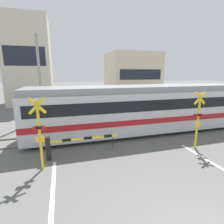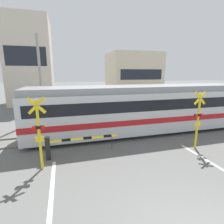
% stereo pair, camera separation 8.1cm
% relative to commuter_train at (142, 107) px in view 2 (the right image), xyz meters
% --- Properties ---
extents(rail_track_near, '(50.00, 0.10, 0.08)m').
position_rel_commuter_train_xyz_m(rail_track_near, '(-2.25, -0.72, -1.63)').
color(rail_track_near, '#6B6051').
rests_on(rail_track_near, ground_plane).
extents(rail_track_far, '(50.00, 0.10, 0.08)m').
position_rel_commuter_train_xyz_m(rail_track_far, '(-2.25, 0.72, -1.63)').
color(rail_track_far, '#6B6051').
rests_on(rail_track_far, ground_plane).
extents(commuter_train, '(14.73, 3.06, 3.11)m').
position_rel_commuter_train_xyz_m(commuter_train, '(0.00, 0.00, 0.00)').
color(commuter_train, silver).
rests_on(commuter_train, ground_plane).
extents(crossing_barrier_near, '(3.41, 0.20, 1.10)m').
position_rel_commuter_train_xyz_m(crossing_barrier_near, '(-5.05, -2.58, -0.97)').
color(crossing_barrier_near, black).
rests_on(crossing_barrier_near, ground_plane).
extents(crossing_barrier_far, '(3.41, 0.20, 1.10)m').
position_rel_commuter_train_xyz_m(crossing_barrier_far, '(0.56, 3.09, -0.97)').
color(crossing_barrier_far, black).
rests_on(crossing_barrier_far, ground_plane).
extents(crossing_signal_left, '(0.68, 0.15, 3.02)m').
position_rel_commuter_train_xyz_m(crossing_signal_left, '(-6.07, -3.34, -0.00)').
color(crossing_signal_left, yellow).
rests_on(crossing_signal_left, ground_plane).
extents(crossing_signal_right, '(0.68, 0.15, 3.02)m').
position_rel_commuter_train_xyz_m(crossing_signal_right, '(1.57, -3.34, -0.00)').
color(crossing_signal_right, yellow).
rests_on(crossing_signal_right, ground_plane).
extents(pedestrian, '(0.38, 0.22, 1.54)m').
position_rel_commuter_train_xyz_m(pedestrian, '(-0.73, 6.38, -0.79)').
color(pedestrian, brown).
rests_on(pedestrian, ground_plane).
extents(building_left_of_street, '(5.10, 6.30, 10.48)m').
position_rel_commuter_train_xyz_m(building_left_of_street, '(-8.77, 14.64, 3.57)').
color(building_left_of_street, beige).
rests_on(building_left_of_street, ground_plane).
extents(building_right_of_street, '(7.13, 6.30, 6.80)m').
position_rel_commuter_train_xyz_m(building_right_of_street, '(5.29, 14.64, 1.74)').
color(building_right_of_street, beige).
rests_on(building_right_of_street, ground_plane).
extents(utility_pole_streetside, '(0.22, 0.22, 7.05)m').
position_rel_commuter_train_xyz_m(utility_pole_streetside, '(-6.82, 5.59, 1.86)').
color(utility_pole_streetside, gray).
rests_on(utility_pole_streetside, ground_plane).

